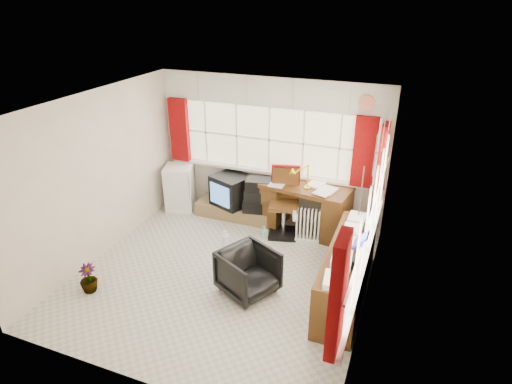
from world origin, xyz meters
TOP-DOWN VIEW (x-y plane):
  - ground at (0.00, 0.00)m, footprint 4.00×4.00m
  - room_walls at (0.00, 0.00)m, footprint 4.00×4.00m
  - window_back at (0.00, 1.94)m, footprint 3.70×0.12m
  - window_right at (1.94, 0.00)m, footprint 0.12×3.70m
  - curtains at (0.92, 0.93)m, footprint 3.83×3.83m
  - overhead_cabinets at (0.98, 0.98)m, footprint 3.98×3.98m
  - desk at (0.75, 1.71)m, footprint 1.54×0.92m
  - desk_lamp at (0.79, 1.61)m, footprint 0.16×0.14m
  - task_chair at (0.44, 1.53)m, footprint 0.59×0.61m
  - office_chair at (0.48, -0.20)m, footprint 0.93×0.92m
  - radiator at (0.90, 1.34)m, footprint 0.41×0.22m
  - credenza at (1.73, 0.20)m, footprint 0.50×2.00m
  - file_tray at (1.77, -0.11)m, footprint 0.32×0.39m
  - tv_bench at (-0.55, 1.72)m, footprint 1.40×0.50m
  - crt_tv at (-0.61, 1.70)m, footprint 0.76×0.73m
  - hifi_stack at (-0.04, 1.65)m, footprint 0.62×0.46m
  - mini_fridge at (-1.65, 1.66)m, footprint 0.63×0.63m
  - spray_bottle_a at (-0.26, 0.67)m, footprint 0.14×0.14m
  - spray_bottle_b at (0.19, 1.22)m, footprint 0.13×0.13m
  - flower_vase at (-1.55, -0.98)m, footprint 0.27×0.27m

SIDE VIEW (x-z plane):
  - ground at x=0.00m, z-range 0.00..0.00m
  - spray_bottle_b at x=0.19m, z-range 0.00..0.20m
  - tv_bench at x=-0.55m, z-range 0.00..0.25m
  - spray_bottle_a at x=-0.26m, z-range 0.00..0.33m
  - flower_vase at x=-1.55m, z-range 0.00..0.42m
  - radiator at x=0.90m, z-range -0.05..0.53m
  - office_chair at x=0.48m, z-range 0.00..0.63m
  - credenza at x=1.73m, z-range -0.03..0.82m
  - mini_fridge at x=-1.65m, z-range 0.00..0.84m
  - desk at x=0.75m, z-range 0.03..0.90m
  - crt_tv at x=-0.61m, z-range 0.25..0.80m
  - hifi_stack at x=-0.04m, z-range 0.23..0.83m
  - task_chair at x=0.44m, z-range 0.04..1.20m
  - file_tray at x=1.77m, z-range 0.75..0.87m
  - window_back at x=0.00m, z-range -0.85..2.75m
  - window_right at x=1.94m, z-range -0.85..2.75m
  - desk_lamp at x=0.79m, z-range 0.92..1.34m
  - curtains at x=0.92m, z-range 0.88..2.03m
  - room_walls at x=0.00m, z-range -0.50..3.50m
  - overhead_cabinets at x=0.98m, z-range 2.01..2.49m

